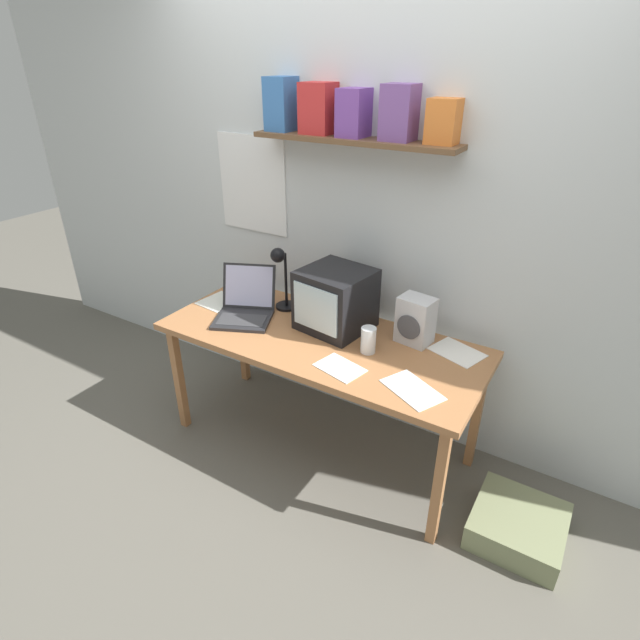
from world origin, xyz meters
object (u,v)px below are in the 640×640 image
at_px(corner_desk, 320,347).
at_px(juice_glass, 368,341).
at_px(open_notebook, 412,390).
at_px(printed_handout, 219,301).
at_px(floor_cushion, 518,526).
at_px(loose_paper_near_laptop, 340,368).
at_px(crt_monitor, 336,300).
at_px(desk_lamp, 281,273).
at_px(laptop, 246,305).
at_px(space_heater, 415,320).
at_px(loose_paper_near_monitor, 457,352).

height_order(corner_desk, juice_glass, juice_glass).
bearing_deg(open_notebook, printed_handout, 170.26).
bearing_deg(open_notebook, floor_cushion, 12.54).
xyz_separation_m(corner_desk, printed_handout, (-0.73, 0.04, 0.06)).
bearing_deg(loose_paper_near_laptop, crt_monitor, 123.19).
bearing_deg(desk_lamp, juice_glass, 3.73).
xyz_separation_m(juice_glass, loose_paper_near_laptop, (-0.05, -0.20, -0.06)).
distance_m(laptop, juice_glass, 0.76).
xyz_separation_m(corner_desk, crt_monitor, (0.01, 0.14, 0.22)).
height_order(space_heater, floor_cushion, space_heater).
xyz_separation_m(loose_paper_near_laptop, floor_cushion, (0.89, 0.14, -0.65)).
distance_m(juice_glass, loose_paper_near_monitor, 0.45).
bearing_deg(open_notebook, crt_monitor, 150.89).
bearing_deg(desk_lamp, laptop, -108.35).
bearing_deg(space_heater, laptop, -158.21).
distance_m(space_heater, loose_paper_near_laptop, 0.47).
bearing_deg(corner_desk, crt_monitor, 85.31).
relative_size(corner_desk, space_heater, 6.97).
bearing_deg(loose_paper_near_monitor, open_notebook, -99.54).
bearing_deg(loose_paper_near_monitor, juice_glass, -149.11).
xyz_separation_m(desk_lamp, juice_glass, (0.63, -0.17, -0.16)).
bearing_deg(juice_glass, printed_handout, 177.47).
bearing_deg(floor_cushion, loose_paper_near_laptop, -171.38).
xyz_separation_m(laptop, juice_glass, (0.76, 0.01, -0.00)).
xyz_separation_m(printed_handout, loose_paper_near_monitor, (1.38, 0.18, 0.00)).
bearing_deg(floor_cushion, loose_paper_near_monitor, 148.44).
xyz_separation_m(crt_monitor, printed_handout, (-0.74, -0.10, -0.16)).
relative_size(laptop, loose_paper_near_monitor, 1.53).
xyz_separation_m(crt_monitor, loose_paper_near_laptop, (0.22, -0.34, -0.16)).
relative_size(laptop, space_heater, 1.78).
height_order(juice_glass, loose_paper_near_laptop, juice_glass).
relative_size(loose_paper_near_laptop, printed_handout, 1.04).
bearing_deg(crt_monitor, loose_paper_near_monitor, 15.88).
xyz_separation_m(open_notebook, printed_handout, (-1.32, 0.23, 0.00)).
xyz_separation_m(loose_paper_near_laptop, printed_handout, (-0.96, 0.24, 0.00)).
relative_size(crt_monitor, laptop, 0.88).
xyz_separation_m(desk_lamp, loose_paper_near_monitor, (1.01, 0.06, -0.22)).
height_order(space_heater, printed_handout, space_heater).
bearing_deg(floor_cushion, juice_glass, 175.85).
bearing_deg(corner_desk, desk_lamp, 155.19).
height_order(desk_lamp, loose_paper_near_laptop, desk_lamp).
bearing_deg(juice_glass, corner_desk, 179.51).
bearing_deg(space_heater, floor_cushion, -13.44).
bearing_deg(loose_paper_near_monitor, corner_desk, -161.12).
bearing_deg(crt_monitor, space_heater, 18.33).
distance_m(crt_monitor, printed_handout, 0.76).
bearing_deg(corner_desk, open_notebook, -17.34).
relative_size(corner_desk, loose_paper_near_laptop, 6.85).
bearing_deg(printed_handout, floor_cushion, -3.27).
distance_m(crt_monitor, juice_glass, 0.32).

